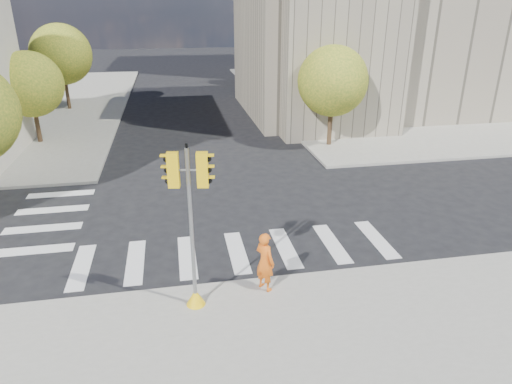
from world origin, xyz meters
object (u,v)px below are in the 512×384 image
traffic_signal (192,241)px  photographer (265,261)px  lamp_far (274,46)px  lamp_near (320,64)px

traffic_signal → photographer: traffic_signal is taller
lamp_far → photographer: lamp_far is taller
photographer → lamp_near: bearing=-56.4°
lamp_near → photographer: bearing=-112.3°
photographer → lamp_far: bearing=-47.3°
traffic_signal → photographer: bearing=20.7°
lamp_near → photographer: (-7.61, -18.60, -3.47)m
lamp_far → traffic_signal: (-9.77, -33.03, -2.33)m
lamp_near → photographer: 20.39m
traffic_signal → photographer: 2.48m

